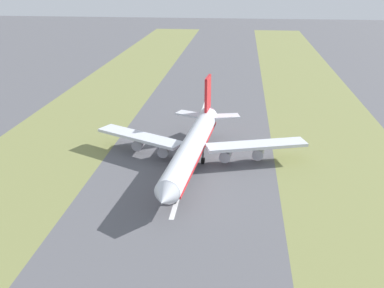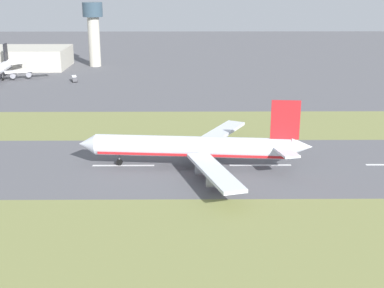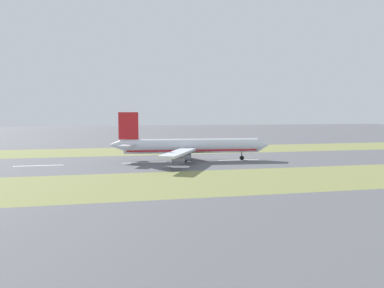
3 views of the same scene
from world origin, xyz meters
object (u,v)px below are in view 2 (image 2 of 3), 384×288
at_px(airplane_main_jet, 199,147).
at_px(terminal_building, 8,58).
at_px(control_tower, 93,27).
at_px(service_truck, 74,79).

relative_size(airplane_main_jet, terminal_building, 0.94).
relative_size(terminal_building, control_tower, 1.87).
bearing_deg(control_tower, terminal_building, 95.77).
height_order(airplane_main_jet, terminal_building, airplane_main_jet).
height_order(airplane_main_jet, control_tower, control_tower).
xyz_separation_m(airplane_main_jet, terminal_building, (178.36, 111.11, -0.04)).
xyz_separation_m(control_tower, service_truck, (-51.07, 2.69, -21.83)).
xyz_separation_m(airplane_main_jet, control_tower, (183.55, 59.80, 17.48)).
distance_m(airplane_main_jet, control_tower, 193.84).
relative_size(airplane_main_jet, service_truck, 10.53).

